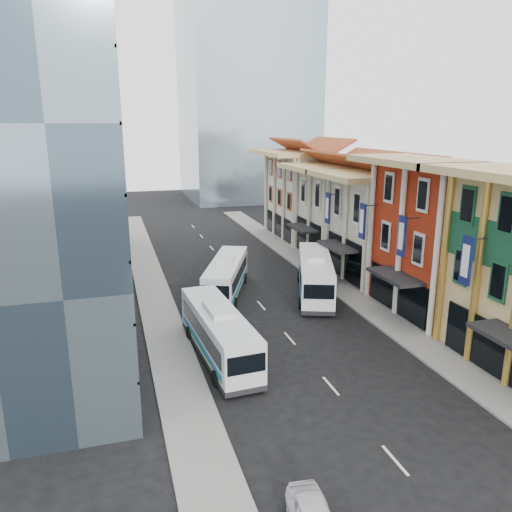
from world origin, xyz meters
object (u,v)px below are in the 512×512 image
object	(u,v)px
office_tower	(16,123)
bus_left_near	(219,332)
bus_left_far	(226,276)
bus_right	(315,274)

from	to	relation	value
office_tower	bus_left_near	size ratio (longest dim) A/B	2.70
bus_left_near	bus_left_far	bearing A→B (deg)	70.71
bus_left_far	bus_right	distance (m)	7.98
bus_right	bus_left_near	bearing A→B (deg)	-117.93
office_tower	bus_left_near	world-z (taller)	office_tower
bus_left_far	bus_right	world-z (taller)	bus_right
office_tower	bus_right	size ratio (longest dim) A/B	2.53
office_tower	bus_right	xyz separation A→B (m)	(22.50, 4.41, -13.10)
bus_left_far	bus_left_near	bearing A→B (deg)	-83.22
bus_left_far	bus_right	bearing A→B (deg)	6.03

